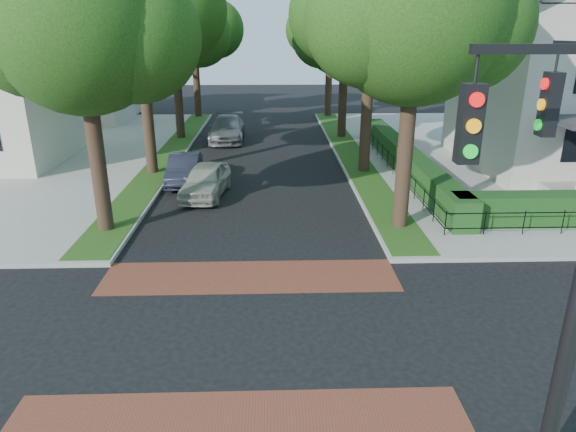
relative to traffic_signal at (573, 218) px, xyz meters
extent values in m
plane|color=black|center=(-4.89, 4.41, -4.71)|extent=(120.00, 120.00, 0.00)
cube|color=brown|center=(-4.89, 7.61, -4.70)|extent=(9.00, 2.20, 0.01)
cube|color=brown|center=(-4.89, 1.21, -4.70)|extent=(9.00, 2.20, 0.01)
cube|color=#173F12|center=(0.51, 23.51, -4.55)|extent=(1.60, 29.80, 0.02)
cube|color=#173F12|center=(-10.29, 23.51, -4.55)|extent=(1.60, 29.80, 0.02)
cylinder|color=black|center=(0.61, 11.41, -0.88)|extent=(0.56, 0.56, 7.35)
sphere|color=#173B10|center=(0.61, 11.41, 3.00)|extent=(6.20, 6.20, 6.20)
sphere|color=#173B10|center=(2.32, 11.71, 2.60)|extent=(4.65, 4.65, 4.65)
sphere|color=#173B10|center=(-0.94, 11.21, 2.70)|extent=(4.34, 4.34, 4.34)
cylinder|color=black|center=(0.61, 19.41, -0.71)|extent=(0.56, 0.56, 7.70)
sphere|color=#173B10|center=(0.61, 19.41, 3.36)|extent=(6.60, 6.60, 6.60)
sphere|color=#173B10|center=(2.43, 19.71, 2.96)|extent=(4.95, 4.95, 4.95)
sphere|color=#173B10|center=(-1.04, 19.21, 3.06)|extent=(4.62, 4.62, 4.62)
cylinder|color=black|center=(0.61, 28.41, -1.23)|extent=(0.56, 0.56, 6.65)
sphere|color=#173B10|center=(0.61, 28.41, 2.28)|extent=(5.80, 5.80, 5.80)
sphere|color=#173B10|center=(2.21, 28.71, 1.88)|extent=(4.35, 4.35, 4.35)
sphere|color=#173B10|center=(-0.84, 28.21, 1.98)|extent=(4.06, 4.06, 4.06)
sphere|color=#173B10|center=(0.71, 29.86, 2.78)|extent=(3.77, 3.77, 3.77)
cylinder|color=black|center=(0.61, 37.41, -1.06)|extent=(0.56, 0.56, 7.00)
sphere|color=#173B10|center=(0.61, 37.41, 2.64)|extent=(6.00, 6.00, 6.00)
sphere|color=#173B10|center=(2.26, 37.71, 2.24)|extent=(4.50, 4.50, 4.50)
sphere|color=#173B10|center=(-0.89, 37.21, 2.34)|extent=(4.20, 4.20, 4.20)
sphere|color=#173B10|center=(0.71, 38.91, 3.14)|extent=(3.90, 3.90, 3.90)
cylinder|color=black|center=(-10.39, 11.41, -1.06)|extent=(0.56, 0.56, 7.00)
sphere|color=#173B10|center=(-10.39, 11.41, 2.64)|extent=(6.00, 6.00, 6.00)
sphere|color=#173B10|center=(-8.74, 11.71, 2.24)|extent=(4.50, 4.50, 4.50)
sphere|color=#173B10|center=(-11.89, 11.21, 2.34)|extent=(4.20, 4.20, 4.20)
sphere|color=#173B10|center=(-10.29, 12.91, 3.14)|extent=(3.90, 3.90, 3.90)
cylinder|color=black|center=(-10.39, 19.41, -0.53)|extent=(0.56, 0.56, 8.05)
sphere|color=#173B10|center=(-8.63, 19.71, 3.32)|extent=(4.80, 4.80, 4.80)
sphere|color=#173B10|center=(-11.99, 19.21, 3.42)|extent=(4.48, 4.48, 4.48)
cylinder|color=black|center=(-10.39, 28.41, -1.13)|extent=(0.56, 0.56, 6.86)
sphere|color=#173B10|center=(-10.39, 28.41, 2.50)|extent=(5.60, 5.60, 5.60)
sphere|color=#173B10|center=(-8.85, 28.71, 2.10)|extent=(4.20, 4.20, 4.20)
sphere|color=#173B10|center=(-11.79, 28.21, 2.20)|extent=(3.92, 3.92, 3.92)
sphere|color=#173B10|center=(-10.29, 29.81, 3.00)|extent=(3.64, 3.64, 3.64)
cylinder|color=black|center=(-10.39, 37.41, -0.99)|extent=(0.56, 0.56, 7.14)
sphere|color=#173B10|center=(-10.39, 37.41, 2.79)|extent=(6.20, 6.20, 6.20)
sphere|color=#173B10|center=(-8.68, 37.71, 2.39)|extent=(4.65, 4.65, 4.65)
sphere|color=#173B10|center=(-11.94, 37.21, 2.49)|extent=(4.34, 4.34, 4.34)
sphere|color=#173B10|center=(-10.29, 38.96, 3.29)|extent=(4.03, 4.03, 4.03)
cube|color=#174217|center=(2.81, 19.41, -3.96)|extent=(1.00, 18.00, 1.20)
cube|color=beige|center=(-20.39, 36.41, -1.31)|extent=(9.00, 8.00, 6.50)
cube|color=brown|center=(-17.69, 34.81, 3.76)|extent=(0.80, 0.80, 3.64)
cube|color=black|center=(-0.79, -0.19, 2.24)|extent=(2.00, 0.12, 0.12)
cube|color=black|center=(-1.69, -0.19, 1.34)|extent=(0.28, 0.22, 1.00)
cylinder|color=red|center=(-1.69, -0.32, 1.66)|extent=(0.18, 0.05, 0.18)
cylinder|color=orange|center=(-1.69, -0.32, 1.34)|extent=(0.18, 0.05, 0.18)
cylinder|color=#0CB226|center=(-1.69, -0.32, 1.02)|extent=(0.18, 0.05, 0.18)
cube|color=black|center=(0.21, 1.51, 1.34)|extent=(0.22, 0.28, 1.00)
cylinder|color=red|center=(0.08, 1.51, 1.66)|extent=(0.05, 0.18, 0.18)
cylinder|color=orange|center=(0.08, 1.51, 1.34)|extent=(0.05, 0.18, 0.18)
cylinder|color=#0CB226|center=(0.08, 1.51, 1.02)|extent=(0.05, 0.18, 0.18)
imported|color=#AEAF9D|center=(-7.19, 15.79, -3.97)|extent=(2.24, 4.49, 1.47)
imported|color=#1E202D|center=(-8.49, 17.96, -4.02)|extent=(1.64, 4.25, 1.38)
imported|color=slate|center=(-7.19, 28.06, -3.91)|extent=(2.28, 5.52, 1.60)
camera|label=1|loc=(-4.18, -6.56, 2.48)|focal=32.00mm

